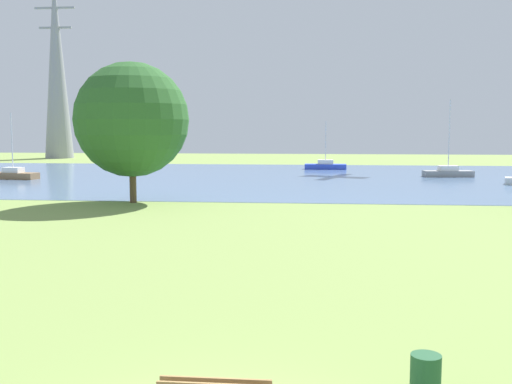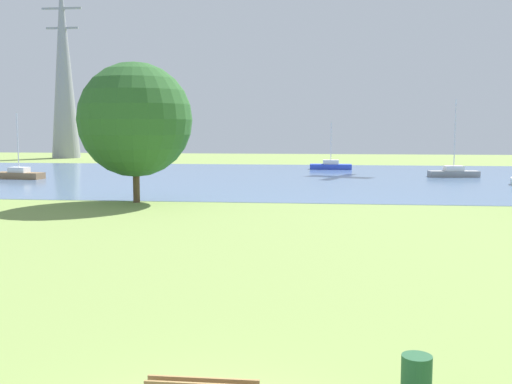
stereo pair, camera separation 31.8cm
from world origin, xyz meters
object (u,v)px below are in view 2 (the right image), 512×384
object	(u,v)px
sailboat_brown	(19,174)
tree_east_far	(135,120)
electricity_pylon	(63,65)
litter_bin	(416,377)
sailboat_gray	(454,172)
sailboat_blue	(331,166)

from	to	relation	value
sailboat_brown	tree_east_far	xyz separation A→B (m)	(16.65, -16.35, 4.94)
tree_east_far	electricity_pylon	bearing A→B (deg)	117.70
sailboat_brown	electricity_pylon	size ratio (longest dim) A/B	0.21
litter_bin	electricity_pylon	bearing A→B (deg)	117.39
sailboat_gray	electricity_pylon	xyz separation A→B (m)	(-53.58, 31.55, 14.10)
sailboat_blue	sailboat_brown	bearing A→B (deg)	-151.53
electricity_pylon	litter_bin	bearing A→B (deg)	-62.61
litter_bin	tree_east_far	bearing A→B (deg)	116.78
sailboat_blue	electricity_pylon	xyz separation A→B (m)	(-41.67, 22.02, 14.12)
litter_bin	sailboat_brown	bearing A→B (deg)	124.85
sailboat_gray	electricity_pylon	size ratio (longest dim) A/B	0.26
sailboat_brown	sailboat_gray	bearing A→B (deg)	8.99
sailboat_blue	electricity_pylon	size ratio (longest dim) A/B	0.19
electricity_pylon	sailboat_brown	bearing A→B (deg)	-72.60
sailboat_gray	tree_east_far	world-z (taller)	tree_east_far
litter_bin	sailboat_brown	world-z (taller)	sailboat_brown
sailboat_brown	sailboat_blue	bearing A→B (deg)	28.47
sailboat_blue	tree_east_far	distance (m)	35.34
sailboat_brown	litter_bin	bearing A→B (deg)	-55.15
sailboat_blue	tree_east_far	world-z (taller)	tree_east_far
sailboat_brown	sailboat_gray	xyz separation A→B (m)	(41.63, 6.58, 0.02)
tree_east_far	electricity_pylon	world-z (taller)	electricity_pylon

